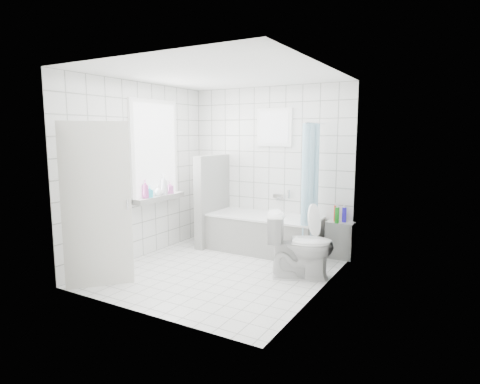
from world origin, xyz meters
The scene contains 19 objects.
ground centered at (0.00, 0.00, 0.00)m, with size 3.00×3.00×0.00m, color white.
ceiling centered at (0.00, 0.00, 2.60)m, with size 3.00×3.00×0.00m, color white.
wall_back centered at (0.00, 1.50, 1.30)m, with size 2.80×0.02×2.60m, color white.
wall_front centered at (0.00, -1.50, 1.30)m, with size 2.80×0.02×2.60m, color white.
wall_left centered at (-1.40, 0.00, 1.30)m, with size 0.02×3.00×2.60m, color white.
wall_right centered at (1.40, 0.00, 1.30)m, with size 0.02×3.00×2.60m, color white.
window_left centered at (-1.35, 0.30, 1.60)m, with size 0.01×0.90×1.40m, color white.
window_back centered at (0.10, 1.46, 1.95)m, with size 0.50×0.01×0.50m, color white.
window_sill centered at (-1.31, 0.30, 0.86)m, with size 0.18×1.02×0.08m, color white.
door centered at (-0.98, -1.18, 1.00)m, with size 0.04×0.80×2.00m, color silver.
bathtub centered at (0.10, 1.12, 0.29)m, with size 1.75×0.77×0.58m.
partition_wall centered at (-0.84, 1.07, 0.75)m, with size 0.15×0.85×1.50m, color white.
tiled_ledge centered at (1.25, 1.38, 0.28)m, with size 0.40×0.24×0.55m, color white.
toilet centered at (1.03, 0.31, 0.43)m, with size 0.48×0.84×0.86m, color white.
curtain_rod centered at (0.92, 1.10, 2.00)m, with size 0.02×0.02×0.80m, color silver.
shower_curtain centered at (0.92, 0.97, 1.10)m, with size 0.14×0.48×1.78m, color #46A6CF, non-canonical shape.
tub_faucet centered at (0.20, 1.46, 0.85)m, with size 0.18×0.06×0.06m, color silver.
sill_bottles centered at (-1.30, 0.27, 1.03)m, with size 0.19×0.70×0.33m.
ledge_bottles centered at (1.22, 1.36, 0.67)m, with size 0.19×0.18×0.24m.
Camera 1 is at (2.85, -4.42, 1.85)m, focal length 30.00 mm.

